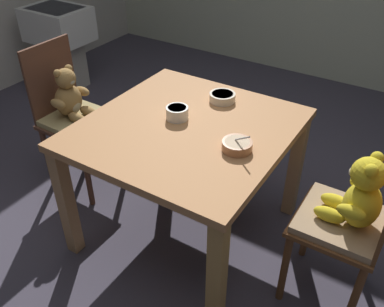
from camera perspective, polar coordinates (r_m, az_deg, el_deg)
ground_plane at (r=2.56m, az=-0.60°, el=-10.45°), size 5.20×5.20×0.04m
dining_table at (r=2.16m, az=-0.71°, el=1.46°), size 1.00×1.04×0.72m
teddy_chair_near_right at (r=1.97m, az=21.26°, el=-7.31°), size 0.39×0.40×0.92m
teddy_chair_near_left at (r=2.72m, az=-15.96°, el=5.81°), size 0.42×0.40×0.94m
porridge_bowl_white_center at (r=2.15m, az=-2.04°, el=5.61°), size 0.12×0.12×0.06m
porridge_bowl_cream_far_center at (r=2.33m, az=4.17°, el=7.70°), size 0.14×0.14×0.05m
porridge_bowl_terracotta_near_right at (r=1.92m, az=6.18°, el=1.11°), size 0.15×0.14×0.11m
sink_basin at (r=4.16m, az=-17.59°, el=15.05°), size 0.55×0.42×0.75m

